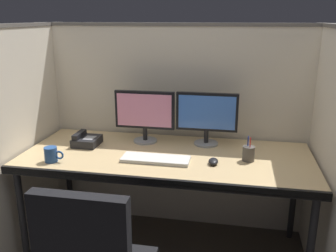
{
  "coord_description": "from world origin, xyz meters",
  "views": [
    {
      "loc": [
        0.43,
        -1.93,
        1.62
      ],
      "look_at": [
        0.0,
        0.35,
        0.92
      ],
      "focal_mm": 39.12,
      "sensor_mm": 36.0,
      "label": 1
    }
  ],
  "objects_px": {
    "computer_mouse": "(213,161)",
    "coffee_mug": "(51,154)",
    "pen_cup": "(248,153)",
    "desk": "(166,162)",
    "desk_phone": "(86,140)",
    "monitor_right": "(207,115)",
    "keyboard_main": "(156,159)",
    "monitor_left": "(145,113)"
  },
  "relations": [
    {
      "from": "computer_mouse",
      "to": "desk_phone",
      "type": "xyz_separation_m",
      "value": [
        -0.91,
        0.18,
        0.02
      ]
    },
    {
      "from": "monitor_right",
      "to": "computer_mouse",
      "type": "distance_m",
      "value": 0.41
    },
    {
      "from": "pen_cup",
      "to": "desk",
      "type": "bearing_deg",
      "value": 179.55
    },
    {
      "from": "desk",
      "to": "keyboard_main",
      "type": "relative_size",
      "value": 4.42
    },
    {
      "from": "monitor_right",
      "to": "keyboard_main",
      "type": "relative_size",
      "value": 1.0
    },
    {
      "from": "monitor_right",
      "to": "coffee_mug",
      "type": "height_order",
      "value": "monitor_right"
    },
    {
      "from": "monitor_right",
      "to": "keyboard_main",
      "type": "height_order",
      "value": "monitor_right"
    },
    {
      "from": "computer_mouse",
      "to": "monitor_right",
      "type": "bearing_deg",
      "value": 102.35
    },
    {
      "from": "desk_phone",
      "to": "coffee_mug",
      "type": "relative_size",
      "value": 1.51
    },
    {
      "from": "coffee_mug",
      "to": "desk",
      "type": "bearing_deg",
      "value": 20.08
    },
    {
      "from": "monitor_right",
      "to": "desk_phone",
      "type": "distance_m",
      "value": 0.87
    },
    {
      "from": "computer_mouse",
      "to": "coffee_mug",
      "type": "distance_m",
      "value": 1.01
    },
    {
      "from": "desk",
      "to": "monitor_right",
      "type": "xyz_separation_m",
      "value": [
        0.24,
        0.25,
        0.27
      ]
    },
    {
      "from": "desk",
      "to": "desk_phone",
      "type": "height_order",
      "value": "desk_phone"
    },
    {
      "from": "monitor_right",
      "to": "coffee_mug",
      "type": "bearing_deg",
      "value": -151.38
    },
    {
      "from": "monitor_right",
      "to": "computer_mouse",
      "type": "bearing_deg",
      "value": -77.65
    },
    {
      "from": "monitor_right",
      "to": "computer_mouse",
      "type": "height_order",
      "value": "monitor_right"
    },
    {
      "from": "monitor_left",
      "to": "coffee_mug",
      "type": "bearing_deg",
      "value": -135.15
    },
    {
      "from": "monitor_right",
      "to": "computer_mouse",
      "type": "xyz_separation_m",
      "value": [
        0.08,
        -0.35,
        -0.2
      ]
    },
    {
      "from": "desk_phone",
      "to": "pen_cup",
      "type": "bearing_deg",
      "value": -4.48
    },
    {
      "from": "coffee_mug",
      "to": "monitor_left",
      "type": "bearing_deg",
      "value": 44.85
    },
    {
      "from": "coffee_mug",
      "to": "pen_cup",
      "type": "xyz_separation_m",
      "value": [
        1.21,
        0.25,
        0.0
      ]
    },
    {
      "from": "computer_mouse",
      "to": "desk_phone",
      "type": "relative_size",
      "value": 0.51
    },
    {
      "from": "computer_mouse",
      "to": "pen_cup",
      "type": "relative_size",
      "value": 0.6
    },
    {
      "from": "monitor_left",
      "to": "monitor_right",
      "type": "xyz_separation_m",
      "value": [
        0.44,
        0.02,
        0.0
      ]
    },
    {
      "from": "desk",
      "to": "desk_phone",
      "type": "bearing_deg",
      "value": 171.98
    },
    {
      "from": "monitor_left",
      "to": "monitor_right",
      "type": "distance_m",
      "value": 0.44
    },
    {
      "from": "computer_mouse",
      "to": "coffee_mug",
      "type": "bearing_deg",
      "value": -171.42
    },
    {
      "from": "pen_cup",
      "to": "desk_phone",
      "type": "bearing_deg",
      "value": 175.52
    },
    {
      "from": "computer_mouse",
      "to": "keyboard_main",
      "type": "bearing_deg",
      "value": -177.48
    },
    {
      "from": "monitor_right",
      "to": "coffee_mug",
      "type": "distance_m",
      "value": 1.07
    },
    {
      "from": "monitor_left",
      "to": "keyboard_main",
      "type": "distance_m",
      "value": 0.43
    },
    {
      "from": "computer_mouse",
      "to": "desk_phone",
      "type": "bearing_deg",
      "value": 168.65
    },
    {
      "from": "desk",
      "to": "desk_phone",
      "type": "xyz_separation_m",
      "value": [
        -0.6,
        0.08,
        0.08
      ]
    },
    {
      "from": "monitor_left",
      "to": "computer_mouse",
      "type": "xyz_separation_m",
      "value": [
        0.52,
        -0.33,
        -0.2
      ]
    },
    {
      "from": "keyboard_main",
      "to": "computer_mouse",
      "type": "relative_size",
      "value": 4.48
    },
    {
      "from": "coffee_mug",
      "to": "pen_cup",
      "type": "distance_m",
      "value": 1.24
    },
    {
      "from": "desk_phone",
      "to": "monitor_right",
      "type": "bearing_deg",
      "value": 11.52
    },
    {
      "from": "monitor_right",
      "to": "desk",
      "type": "bearing_deg",
      "value": -133.3
    },
    {
      "from": "monitor_left",
      "to": "computer_mouse",
      "type": "distance_m",
      "value": 0.65
    },
    {
      "from": "desk",
      "to": "monitor_right",
      "type": "relative_size",
      "value": 4.42
    },
    {
      "from": "desk",
      "to": "keyboard_main",
      "type": "height_order",
      "value": "keyboard_main"
    }
  ]
}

